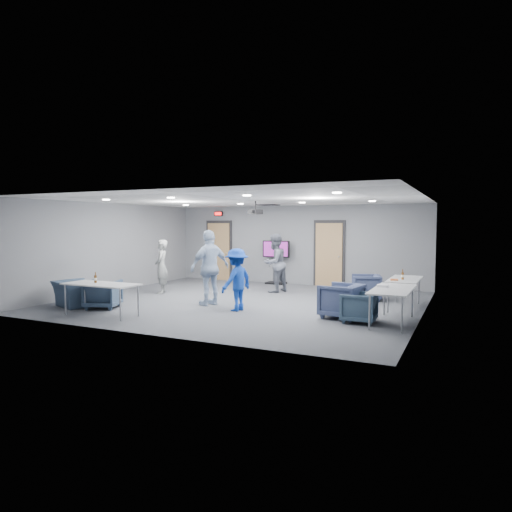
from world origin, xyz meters
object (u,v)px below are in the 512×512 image
at_px(person_c, 210,268).
at_px(person_b, 275,263).
at_px(person_d, 237,280).
at_px(chair_right_c, 359,307).
at_px(tv_stand, 276,259).
at_px(chair_right_a, 366,287).
at_px(table_right_b, 393,291).
at_px(bottle_front, 96,279).
at_px(table_right_a, 405,281).
at_px(person_a, 162,267).
at_px(chair_right_b, 341,301).
at_px(chair_front_a, 103,294).
at_px(chair_front_b, 75,294).
at_px(projector, 255,212).
at_px(table_front_left, 101,286).
at_px(bottle_right, 403,276).

bearing_deg(person_c, person_b, -168.25).
height_order(person_d, chair_right_c, person_d).
bearing_deg(chair_right_c, tv_stand, -142.63).
bearing_deg(person_c, chair_right_a, 150.48).
xyz_separation_m(table_right_b, tv_stand, (-4.62, 4.78, 0.16)).
bearing_deg(bottle_front, table_right_a, 31.22).
height_order(person_a, chair_right_b, person_a).
distance_m(person_a, table_right_a, 6.91).
bearing_deg(tv_stand, chair_front_a, -109.08).
xyz_separation_m(chair_front_a, chair_front_b, (-0.82, -0.11, -0.03)).
relative_size(person_c, table_right_b, 1.04).
xyz_separation_m(person_b, person_c, (-0.64, -2.73, 0.07)).
bearing_deg(table_right_b, projector, 68.10).
height_order(chair_right_a, table_front_left, table_front_left).
bearing_deg(tv_stand, bottle_front, -104.00).
bearing_deg(chair_front_a, projector, -156.98).
height_order(chair_right_b, chair_front_a, chair_right_b).
height_order(chair_right_c, table_right_a, table_right_a).
relative_size(table_right_a, table_right_b, 0.91).
xyz_separation_m(chair_right_b, projector, (-2.79, 1.48, 2.02)).
bearing_deg(person_b, chair_front_b, -20.86).
bearing_deg(person_b, chair_right_a, 103.53).
bearing_deg(chair_right_b, projector, -109.34).
bearing_deg(tv_stand, bottle_right, -33.86).
bearing_deg(chair_front_b, person_a, -82.33).
height_order(person_c, chair_front_b, person_c).
bearing_deg(chair_right_b, chair_front_a, -67.95).
bearing_deg(table_front_left, table_right_b, 17.99).
bearing_deg(person_a, tv_stand, 117.64).
height_order(person_c, bottle_right, person_c).
bearing_deg(chair_front_b, tv_stand, -94.33).
distance_m(table_front_left, projector, 4.49).
relative_size(person_c, table_front_left, 1.08).
bearing_deg(chair_right_a, bottle_right, 30.51).
bearing_deg(chair_front_b, person_c, -130.57).
distance_m(person_a, person_d, 3.62).
height_order(chair_front_b, projector, projector).
distance_m(person_c, bottle_right, 4.76).
height_order(chair_right_b, projector, projector).
bearing_deg(bottle_right, chair_front_a, -156.17).
xyz_separation_m(person_b, bottle_right, (3.89, -1.28, -0.07)).
bearing_deg(chair_front_b, bottle_right, -136.82).
distance_m(table_front_left, bottle_front, 0.26).
height_order(table_front_left, projector, projector).
xyz_separation_m(person_d, chair_right_a, (2.48, 2.86, -0.39)).
relative_size(chair_front_a, projector, 1.94).
relative_size(person_b, table_right_a, 1.06).
xyz_separation_m(chair_right_b, bottle_front, (-5.19, -1.99, 0.44)).
relative_size(chair_front_b, bottle_front, 4.02).
bearing_deg(table_right_b, person_a, 78.95).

